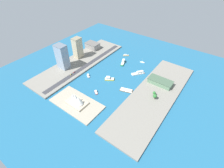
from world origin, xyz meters
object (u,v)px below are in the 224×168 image
Objects in this scene: yacht_sleek_gray at (88,76)px; taxi_yellow_cab at (71,74)px; ferry_green_doubledeck at (123,62)px; office_block_beige at (78,48)px; terminal_long_green at (160,82)px; tower_tall_glass at (62,57)px; water_taxi_orange at (126,55)px; traffic_light_waterfront at (93,62)px; pickup_red at (74,72)px; barge_flat_brown at (127,90)px; opera_landmark at (76,100)px; ferry_white_commuter at (139,73)px; carpark_squat_concrete at (92,46)px; sailboat_small_white at (142,62)px; ferry_yellow_fast at (109,79)px; tugboat_red at (96,92)px.

taxi_yellow_cab is at bearing 34.20° from yacht_sleek_gray.
yacht_sleek_gray is (30.43, 83.69, -1.35)m from ferry_green_doubledeck.
office_block_beige is 74.98m from taxi_yellow_cab.
office_block_beige is 1.04× the size of terminal_long_green.
taxi_yellow_cab is at bearing 162.46° from tower_tall_glass.
terminal_long_green reaches higher than water_taxi_orange.
water_taxi_orange is 86.76m from traffic_light_waterfront.
tower_tall_glass reaches higher than pickup_red.
water_taxi_orange is at bearing -98.57° from yacht_sleek_gray.
opera_landmark is at bearing 57.77° from barge_flat_brown.
terminal_long_green is (-50.20, 6.69, 5.15)m from ferry_white_commuter.
office_block_beige reaches higher than ferry_green_doubledeck.
traffic_light_waterfront is at bearing 131.65° from carpark_squat_concrete.
opera_landmark is at bearing 118.77° from yacht_sleek_gray.
terminal_long_green is (-196.81, -21.23, -19.01)m from office_block_beige.
ferry_green_doubledeck is at bearing 40.14° from sailboat_small_white.
tower_tall_glass reaches higher than taxi_yellow_cab.
barge_flat_brown is 1.96× the size of water_taxi_orange.
traffic_light_waterfront reaches higher than water_taxi_orange.
ferry_green_doubledeck reaches higher than water_taxi_orange.
opera_landmark reaches higher than barge_flat_brown.
yacht_sleek_gray is at bearing -171.16° from tower_tall_glass.
pickup_red is at bearing -83.59° from taxi_yellow_cab.
water_taxi_orange is at bearing -165.56° from carpark_squat_concrete.
barge_flat_brown is 93.53m from opera_landmark.
office_block_beige is (108.17, -23.53, 24.21)m from ferry_yellow_fast.
carpark_squat_concrete is (111.01, -76.29, 7.52)m from ferry_yellow_fast.
office_block_beige is 152.69m from opera_landmark.
tower_tall_glass is (140.50, 77.99, 26.74)m from ferry_white_commuter.
water_taxi_orange is at bearing -76.69° from ferry_yellow_fast.
traffic_light_waterfront is at bearing 41.02° from ferry_green_doubledeck.
opera_landmark reaches higher than carpark_squat_concrete.
traffic_light_waterfront is at bearing 63.28° from water_taxi_orange.
ferry_yellow_fast reaches higher than tugboat_red.
sailboat_small_white is (-23.69, -95.43, -1.45)m from ferry_yellow_fast.
tower_tall_glass is at bearing -30.93° from opera_landmark.
terminal_long_green is at bearing 154.22° from water_taxi_orange.
pickup_red is at bearing 9.54° from barge_flat_brown.
office_block_beige is at bearing -2.50° from traffic_light_waterfront.
office_block_beige reaches higher than traffic_light_waterfront.
taxi_yellow_cab is (59.44, 103.40, 0.84)m from ferry_green_doubledeck.
office_block_beige is 9.91× the size of pickup_red.
tugboat_red is at bearing 148.11° from yacht_sleek_gray.
taxi_yellow_cab is 0.12× the size of opera_landmark.
barge_flat_brown is 0.73× the size of carpark_squat_concrete.
yacht_sleek_gray is at bearing -145.80° from taxi_yellow_cab.
tugboat_red is 74.39m from taxi_yellow_cab.
water_taxi_orange is at bearing -83.71° from opera_landmark.
opera_landmark reaches higher than pickup_red.
office_block_beige is (154.83, -30.66, 25.39)m from barge_flat_brown.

